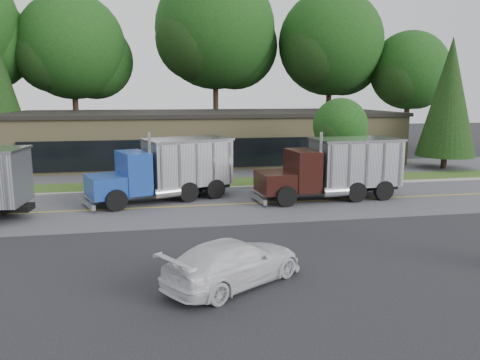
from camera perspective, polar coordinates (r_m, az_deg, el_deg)
The scene contains 16 objects.
ground at distance 16.27m, azimuth -1.31°, elevation -10.56°, with size 140.00×140.00×0.00m, color #2B2B2F.
road at distance 24.82m, azimuth -4.58°, elevation -3.15°, with size 60.00×8.00×0.02m, color slate.
center_line at distance 24.82m, azimuth -4.58°, elevation -3.15°, with size 60.00×0.12×0.01m, color gold.
curb at distance 28.90m, azimuth -5.43°, elevation -1.21°, with size 60.00×0.30×0.12m, color #9E9E99.
grass_verge at distance 30.66m, azimuth -5.72°, elevation -0.53°, with size 60.00×3.40×0.03m, color #385B1F.
far_parking at distance 35.56m, azimuth -6.38°, elevation 0.99°, with size 60.00×7.00×0.02m, color slate.
strip_mall at distance 41.41m, azimuth -4.26°, elevation 5.16°, with size 32.00×12.00×4.00m, color #918459.
tree_far_b at distance 49.85m, azimuth -19.57°, elevation 14.53°, with size 10.81×10.18×15.42m.
tree_far_c at distance 49.93m, azimuth -2.84°, elevation 17.23°, with size 12.84×12.08×18.31m.
tree_far_d at distance 51.79m, azimuth 11.09°, elevation 15.47°, with size 11.52×10.84×16.43m.
tree_far_e at distance 53.21m, azimuth 19.99°, elevation 12.02°, with size 8.59×8.08×12.25m.
evergreen_right at distance 39.86m, azimuth 24.12°, elevation 9.19°, with size 4.45×4.45×10.11m.
tree_verge at distance 32.60m, azimuth 12.17°, elevation 6.21°, with size 3.90×3.67×5.56m.
dump_truck_blue at distance 26.17m, azimuth -8.61°, elevation 1.50°, with size 8.22×5.04×3.36m.
dump_truck_maroon at distance 26.67m, azimuth 11.74°, elevation 1.57°, with size 8.30×3.32×3.36m.
rally_car at distance 14.71m, azimuth -0.73°, elevation -9.97°, with size 1.96×4.83×1.40m, color silver.
Camera 1 is at (-2.36, -15.00, 5.85)m, focal length 35.00 mm.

